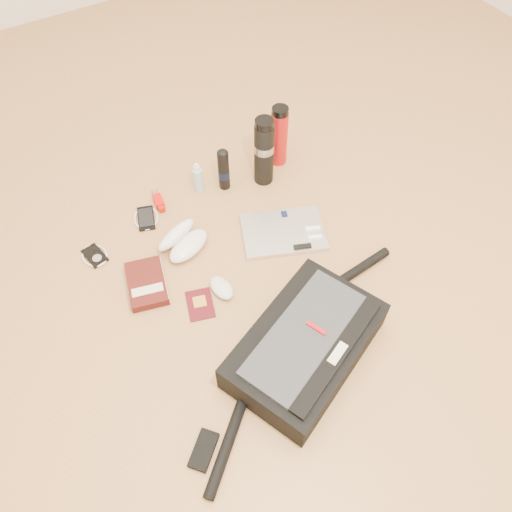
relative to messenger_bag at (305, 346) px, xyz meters
name	(u,v)px	position (x,y,z in m)	size (l,w,h in m)	color
ground	(261,282)	(0.03, 0.29, -0.06)	(4.00, 4.00, 0.00)	#AC7A47
messenger_bag	(305,346)	(0.00, 0.00, 0.00)	(0.89, 0.45, 0.13)	black
laptop	(284,232)	(0.20, 0.42, -0.05)	(0.34, 0.29, 0.03)	silver
book	(147,283)	(-0.30, 0.47, -0.04)	(0.16, 0.21, 0.03)	#41100E
passport	(200,304)	(-0.18, 0.32, -0.06)	(0.11, 0.13, 0.01)	#470A11
mouse	(222,288)	(-0.10, 0.33, -0.04)	(0.07, 0.11, 0.03)	silver
sunglasses_case	(182,240)	(-0.13, 0.55, -0.03)	(0.21, 0.19, 0.10)	silver
ipod	(95,256)	(-0.40, 0.67, -0.05)	(0.09, 0.10, 0.01)	black
phone	(146,218)	(-0.19, 0.73, -0.05)	(0.11, 0.12, 0.01)	black
inhaler	(158,201)	(-0.11, 0.78, -0.05)	(0.04, 0.11, 0.03)	red
spray_bottle	(198,179)	(0.05, 0.76, 0.00)	(0.04, 0.04, 0.13)	#95BDCD
aerosol_can	(224,169)	(0.14, 0.73, 0.03)	(0.04, 0.04, 0.18)	black
thermos_black	(264,151)	(0.28, 0.69, 0.08)	(0.10, 0.10, 0.28)	black
thermos_red	(279,136)	(0.39, 0.74, 0.06)	(0.08, 0.08, 0.25)	#AF1314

